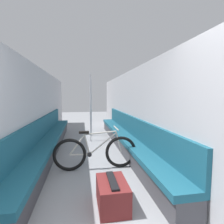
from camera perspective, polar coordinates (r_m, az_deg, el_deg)
name	(u,v)px	position (r m, az deg, el deg)	size (l,w,h in m)	color
wall_left	(37,111)	(4.86, -23.24, 0.39)	(0.10, 10.34, 2.24)	#B2B2B7
wall_right	(135,109)	(4.95, 7.39, 0.87)	(0.10, 10.34, 2.24)	#B2B2B7
bench_seat_row_left	(48,142)	(4.95, -20.06, -9.09)	(0.45, 6.14, 0.93)	#3D3D42
bench_seat_row_right	(126,138)	(5.02, 4.55, -8.56)	(0.45, 6.14, 0.93)	#3D3D42
bicycle	(96,152)	(3.68, -5.30, -13.00)	(1.71, 0.46, 0.85)	black
grab_pole_near	(90,109)	(5.76, -7.09, 1.13)	(0.08, 0.08, 2.22)	gray
grab_pole_far	(91,107)	(6.55, -6.80, 1.65)	(0.08, 0.08, 2.22)	gray
luggage_bag	(112,194)	(2.62, 0.07, -25.14)	(0.39, 0.60, 0.38)	maroon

